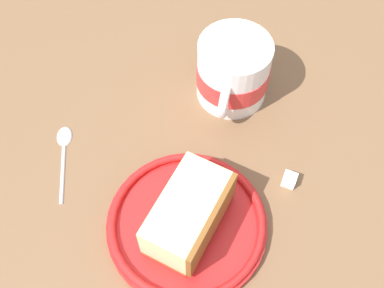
# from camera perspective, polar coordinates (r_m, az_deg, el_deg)

# --- Properties ---
(ground_plane) EXTENTS (1.33, 1.33, 0.04)m
(ground_plane) POSITION_cam_1_polar(r_m,az_deg,el_deg) (0.63, 0.54, -1.56)
(ground_plane) COLOR brown
(small_plate) EXTENTS (0.19, 0.19, 0.02)m
(small_plate) POSITION_cam_1_polar(r_m,az_deg,el_deg) (0.56, -0.62, -9.45)
(small_plate) COLOR red
(small_plate) RESTS_ON ground_plane
(cake_slice) EXTENTS (0.12, 0.08, 0.06)m
(cake_slice) POSITION_cam_1_polar(r_m,az_deg,el_deg) (0.53, -0.39, -8.33)
(cake_slice) COLOR brown
(cake_slice) RESTS_ON small_plate
(tea_mug) EXTENTS (0.12, 0.10, 0.09)m
(tea_mug) POSITION_cam_1_polar(r_m,az_deg,el_deg) (0.63, 4.90, 8.61)
(tea_mug) COLOR white
(tea_mug) RESTS_ON ground_plane
(teaspoon) EXTENTS (0.11, 0.06, 0.01)m
(teaspoon) POSITION_cam_1_polar(r_m,az_deg,el_deg) (0.63, -15.04, -0.24)
(teaspoon) COLOR silver
(teaspoon) RESTS_ON ground_plane
(sugar_cube) EXTENTS (0.02, 0.02, 0.02)m
(sugar_cube) POSITION_cam_1_polar(r_m,az_deg,el_deg) (0.60, 11.50, -4.18)
(sugar_cube) COLOR white
(sugar_cube) RESTS_ON ground_plane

